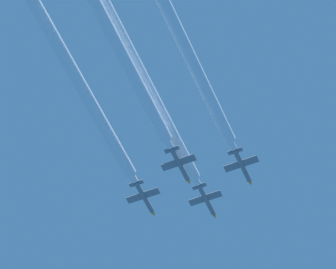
# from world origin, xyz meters

# --- Properties ---
(jet_lead) EXTENTS (7.78, 11.33, 2.72)m
(jet_lead) POSITION_xyz_m (0.07, 7.88, 178.63)
(jet_lead) COLOR slate
(jet_left_wingman) EXTENTS (7.78, 11.33, 2.72)m
(jet_left_wingman) POSITION_xyz_m (-12.08, 0.50, 177.06)
(jet_left_wingman) COLOR slate
(jet_right_wingman) EXTENTS (7.78, 11.33, 2.72)m
(jet_right_wingman) POSITION_xyz_m (11.51, 0.02, 176.30)
(jet_right_wingman) COLOR slate
(jet_slot) EXTENTS (7.78, 11.33, 2.72)m
(jet_slot) POSITION_xyz_m (-0.39, -6.93, 174.51)
(jet_slot) COLOR slate
(smoke_trail_lead) EXTENTS (2.65, 57.56, 2.65)m
(smoke_trail_lead) POSITION_xyz_m (0.07, -26.09, 178.61)
(smoke_trail_lead) COLOR white
(smoke_trail_left_wingman) EXTENTS (2.65, 63.77, 2.65)m
(smoke_trail_left_wingman) POSITION_xyz_m (-12.08, -36.57, 177.03)
(smoke_trail_left_wingman) COLOR white
(smoke_trail_right_wingman) EXTENTS (2.65, 66.64, 2.65)m
(smoke_trail_right_wingman) POSITION_xyz_m (11.51, -38.48, 176.28)
(smoke_trail_right_wingman) COLOR white
(smoke_trail_slot) EXTENTS (2.65, 65.83, 2.65)m
(smoke_trail_slot) POSITION_xyz_m (-0.39, -45.03, 174.49)
(smoke_trail_slot) COLOR white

